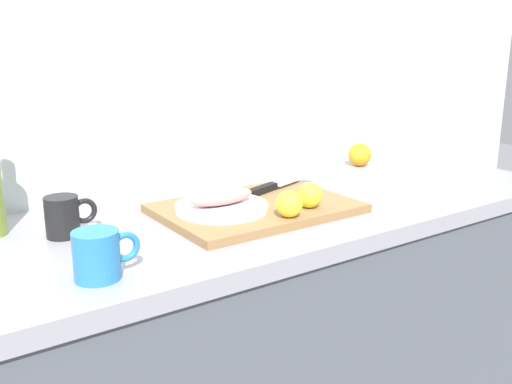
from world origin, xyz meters
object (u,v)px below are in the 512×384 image
(lemon_0, at_px, (309,195))
(fish_fillet, at_px, (222,197))
(cutting_board, at_px, (256,208))
(chef_knife, at_px, (274,186))
(coffee_mug_0, at_px, (98,255))
(coffee_mug_2, at_px, (64,216))
(white_plate, at_px, (222,207))

(lemon_0, bearing_deg, fish_fillet, 151.67)
(cutting_board, distance_m, fish_fillet, 0.10)
(chef_knife, bearing_deg, cutting_board, -161.43)
(coffee_mug_0, relative_size, coffee_mug_2, 1.09)
(chef_knife, bearing_deg, coffee_mug_0, -174.14)
(lemon_0, xyz_separation_m, coffee_mug_0, (-0.53, -0.07, -0.01))
(cutting_board, distance_m, coffee_mug_2, 0.44)
(cutting_board, xyz_separation_m, fish_fillet, (-0.09, 0.00, 0.04))
(white_plate, xyz_separation_m, coffee_mug_0, (-0.35, -0.17, 0.02))
(white_plate, relative_size, coffee_mug_2, 1.94)
(cutting_board, height_order, fish_fillet, fish_fillet)
(cutting_board, height_order, coffee_mug_0, coffee_mug_0)
(white_plate, height_order, lemon_0, lemon_0)
(cutting_board, xyz_separation_m, coffee_mug_2, (-0.43, 0.09, 0.03))
(chef_knife, xyz_separation_m, coffee_mug_2, (-0.55, -0.00, 0.01))
(cutting_board, height_order, lemon_0, lemon_0)
(fish_fillet, relative_size, coffee_mug_2, 1.46)
(white_plate, bearing_deg, chef_knife, 22.17)
(fish_fillet, distance_m, lemon_0, 0.20)
(fish_fillet, distance_m, coffee_mug_2, 0.34)
(lemon_0, bearing_deg, chef_knife, 79.60)
(coffee_mug_2, bearing_deg, lemon_0, -19.71)
(lemon_0, bearing_deg, cutting_board, 132.55)
(chef_knife, distance_m, coffee_mug_0, 0.62)
(fish_fillet, xyz_separation_m, chef_knife, (0.21, 0.09, -0.02))
(lemon_0, height_order, coffee_mug_2, coffee_mug_2)
(white_plate, distance_m, chef_knife, 0.23)
(white_plate, height_order, fish_fillet, fish_fillet)
(white_plate, height_order, chef_knife, chef_knife)
(cutting_board, bearing_deg, lemon_0, -47.45)
(white_plate, height_order, coffee_mug_2, coffee_mug_2)
(fish_fillet, bearing_deg, lemon_0, -28.33)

